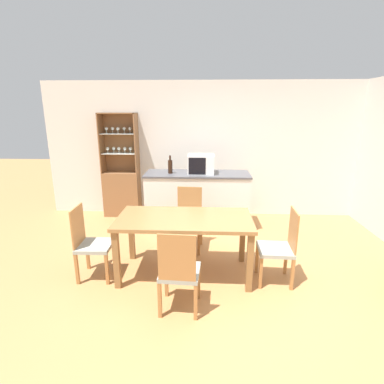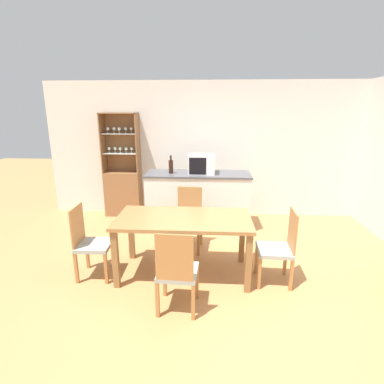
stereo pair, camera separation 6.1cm
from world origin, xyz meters
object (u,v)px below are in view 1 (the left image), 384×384
Objects in this scene: dining_chair_side_right_near at (279,247)px; dining_chair_head_near at (179,272)px; display_cabinet at (122,185)px; microwave at (201,164)px; dining_chair_side_left_near at (91,243)px; dining_table at (185,225)px; wine_bottle at (170,166)px; dining_chair_head_far at (188,220)px.

dining_chair_side_right_near and dining_chair_head_near have the same top height.
microwave is at bearing -19.79° from display_cabinet.
dining_chair_side_left_near is at bearing -127.23° from microwave.
dining_table is 1.66m from wine_bottle.
dining_table is 0.77m from dining_chair_head_near.
microwave is at bearing -96.25° from dining_chair_head_far.
display_cabinet is 1.29m from wine_bottle.
microwave is 0.53m from wine_bottle.
dining_chair_head_near is at bearing 120.42° from dining_chair_side_right_near.
dining_chair_head_far is (1.39, -1.42, -0.15)m from display_cabinet.
dining_chair_side_right_near is (2.29, -0.00, 0.00)m from dining_chair_side_left_near.
display_cabinet reaches higher than dining_chair_side_right_near.
dining_chair_side_right_near is at bearing -42.15° from display_cabinet.
dining_chair_head_near is at bearing 94.32° from dining_chair_head_far.
dining_chair_head_far is at bearing 89.70° from dining_table.
dining_chair_head_far and dining_chair_side_right_near have the same top height.
dining_table is 1.80× the size of dining_chair_side_right_near.
dining_chair_side_left_near and dining_chair_head_near have the same top height.
display_cabinet is at bearing 150.07° from wine_bottle.
dining_chair_head_near reaches higher than dining_table.
microwave is (0.17, 1.60, 0.47)m from dining_table.
dining_chair_side_left_near and dining_chair_side_right_near have the same top height.
dining_chair_head_far and dining_chair_side_left_near have the same top height.
dining_table is 5.36× the size of wine_bottle.
display_cabinet is 1.74m from microwave.
dining_table is at bearing 94.64° from dining_chair_side_left_near.
dining_chair_side_right_near is at bearing -6.37° from dining_table.
dining_table is at bearing -96.03° from microwave.
microwave is at bearing 83.97° from dining_table.
dining_table is at bearing 86.03° from dining_chair_side_right_near.
microwave is at bearing 88.98° from dining_chair_head_near.
dining_table is 1.80× the size of dining_chair_head_far.
dining_chair_head_far is at bearing 92.92° from dining_chair_head_near.
dining_chair_head_near is at bearing 60.16° from dining_chair_side_left_near.
display_cabinet is at bearing 118.65° from dining_chair_head_near.
display_cabinet reaches higher than dining_chair_side_left_near.
microwave is (1.31, 1.73, 0.69)m from dining_chair_side_left_near.
display_cabinet is 4.47× the size of microwave.
microwave reaches higher than dining_chair_head_far.
dining_chair_head_far is 1.00× the size of dining_chair_head_near.
dining_chair_side_left_near is at bearing 41.57° from dining_chair_head_far.
dining_chair_head_near is 2.08× the size of microwave.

